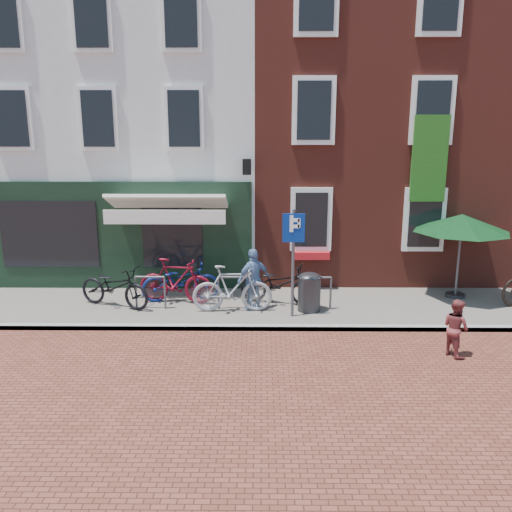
{
  "coord_description": "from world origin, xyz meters",
  "views": [
    {
      "loc": [
        -0.82,
        -11.19,
        4.44
      ],
      "look_at": [
        -0.94,
        0.87,
        1.5
      ],
      "focal_mm": 37.77,
      "sensor_mm": 36.0,
      "label": 1
    }
  ],
  "objects_px": {
    "litter_bin": "(309,290)",
    "boy": "(456,328)",
    "bicycle_0": "(114,286)",
    "parking_sign": "(293,246)",
    "parasol": "(462,220)",
    "cafe_person": "(254,279)",
    "bicycle_3": "(232,288)",
    "bicycle_4": "(279,284)",
    "bicycle_1": "(176,281)",
    "bicycle_2": "(181,281)"
  },
  "relations": [
    {
      "from": "litter_bin",
      "to": "boy",
      "type": "distance_m",
      "value": 3.56
    },
    {
      "from": "boy",
      "to": "bicycle_0",
      "type": "xyz_separation_m",
      "value": [
        -7.41,
        2.58,
        0.04
      ]
    },
    {
      "from": "litter_bin",
      "to": "parking_sign",
      "type": "bearing_deg",
      "value": -135.1
    },
    {
      "from": "parasol",
      "to": "cafe_person",
      "type": "bearing_deg",
      "value": -168.98
    },
    {
      "from": "bicycle_3",
      "to": "bicycle_4",
      "type": "distance_m",
      "value": 1.26
    },
    {
      "from": "bicycle_1",
      "to": "bicycle_4",
      "type": "relative_size",
      "value": 0.97
    },
    {
      "from": "litter_bin",
      "to": "bicycle_1",
      "type": "height_order",
      "value": "bicycle_1"
    },
    {
      "from": "boy",
      "to": "cafe_person",
      "type": "height_order",
      "value": "cafe_person"
    },
    {
      "from": "bicycle_0",
      "to": "bicycle_1",
      "type": "xyz_separation_m",
      "value": [
        1.46,
        0.31,
        0.06
      ]
    },
    {
      "from": "parking_sign",
      "to": "parasol",
      "type": "height_order",
      "value": "parking_sign"
    },
    {
      "from": "parking_sign",
      "to": "litter_bin",
      "type": "bearing_deg",
      "value": 44.9
    },
    {
      "from": "bicycle_4",
      "to": "boy",
      "type": "bearing_deg",
      "value": -115.27
    },
    {
      "from": "boy",
      "to": "cafe_person",
      "type": "bearing_deg",
      "value": 34.52
    },
    {
      "from": "bicycle_1",
      "to": "bicycle_4",
      "type": "bearing_deg",
      "value": -82.0
    },
    {
      "from": "parking_sign",
      "to": "bicycle_1",
      "type": "relative_size",
      "value": 1.33
    },
    {
      "from": "litter_bin",
      "to": "bicycle_4",
      "type": "bearing_deg",
      "value": 145.27
    },
    {
      "from": "litter_bin",
      "to": "cafe_person",
      "type": "xyz_separation_m",
      "value": [
        -1.33,
        0.09,
        0.23
      ]
    },
    {
      "from": "parking_sign",
      "to": "cafe_person",
      "type": "relative_size",
      "value": 1.67
    },
    {
      "from": "bicycle_1",
      "to": "bicycle_2",
      "type": "xyz_separation_m",
      "value": [
        0.09,
        0.18,
        -0.06
      ]
    },
    {
      "from": "parking_sign",
      "to": "boy",
      "type": "relative_size",
      "value": 2.17
    },
    {
      "from": "bicycle_0",
      "to": "boy",
      "type": "bearing_deg",
      "value": -86.56
    },
    {
      "from": "boy",
      "to": "bicycle_3",
      "type": "height_order",
      "value": "bicycle_3"
    },
    {
      "from": "boy",
      "to": "bicycle_3",
      "type": "relative_size",
      "value": 0.61
    },
    {
      "from": "cafe_person",
      "to": "bicycle_0",
      "type": "relative_size",
      "value": 0.77
    },
    {
      "from": "litter_bin",
      "to": "parking_sign",
      "type": "distance_m",
      "value": 1.32
    },
    {
      "from": "bicycle_2",
      "to": "bicycle_1",
      "type": "bearing_deg",
      "value": 141.89
    },
    {
      "from": "bicycle_4",
      "to": "litter_bin",
      "type": "bearing_deg",
      "value": -110.02
    },
    {
      "from": "boy",
      "to": "bicycle_2",
      "type": "bearing_deg",
      "value": 38.19
    },
    {
      "from": "cafe_person",
      "to": "bicycle_0",
      "type": "bearing_deg",
      "value": -34.85
    },
    {
      "from": "parking_sign",
      "to": "parasol",
      "type": "xyz_separation_m",
      "value": [
        4.33,
        1.53,
        0.34
      ]
    },
    {
      "from": "parking_sign",
      "to": "parasol",
      "type": "bearing_deg",
      "value": 19.47
    },
    {
      "from": "bicycle_2",
      "to": "bicycle_4",
      "type": "relative_size",
      "value": 1.0
    },
    {
      "from": "boy",
      "to": "bicycle_2",
      "type": "relative_size",
      "value": 0.59
    },
    {
      "from": "litter_bin",
      "to": "bicycle_3",
      "type": "xyz_separation_m",
      "value": [
        -1.84,
        -0.09,
        0.05
      ]
    },
    {
      "from": "parasol",
      "to": "bicycle_3",
      "type": "relative_size",
      "value": 1.28
    },
    {
      "from": "cafe_person",
      "to": "bicycle_3",
      "type": "height_order",
      "value": "cafe_person"
    },
    {
      "from": "bicycle_3",
      "to": "bicycle_2",
      "type": "bearing_deg",
      "value": 56.18
    },
    {
      "from": "bicycle_0",
      "to": "bicycle_2",
      "type": "relative_size",
      "value": 1.0
    },
    {
      "from": "parking_sign",
      "to": "bicycle_0",
      "type": "height_order",
      "value": "parking_sign"
    },
    {
      "from": "litter_bin",
      "to": "bicycle_0",
      "type": "height_order",
      "value": "bicycle_0"
    },
    {
      "from": "bicycle_1",
      "to": "cafe_person",
      "type": "bearing_deg",
      "value": -94.09
    },
    {
      "from": "parking_sign",
      "to": "bicycle_1",
      "type": "distance_m",
      "value": 3.21
    },
    {
      "from": "bicycle_2",
      "to": "bicycle_3",
      "type": "height_order",
      "value": "bicycle_3"
    },
    {
      "from": "litter_bin",
      "to": "boy",
      "type": "bearing_deg",
      "value": -41.27
    },
    {
      "from": "parasol",
      "to": "bicycle_4",
      "type": "xyz_separation_m",
      "value": [
        -4.62,
        -0.61,
        -1.51
      ]
    },
    {
      "from": "bicycle_4",
      "to": "parking_sign",
      "type": "bearing_deg",
      "value": -147.71
    },
    {
      "from": "bicycle_2",
      "to": "cafe_person",
      "type": "bearing_deg",
      "value": -119.78
    },
    {
      "from": "cafe_person",
      "to": "bicycle_0",
      "type": "xyz_separation_m",
      "value": [
        -3.41,
        0.14,
        -0.24
      ]
    },
    {
      "from": "litter_bin",
      "to": "bicycle_3",
      "type": "height_order",
      "value": "bicycle_3"
    },
    {
      "from": "boy",
      "to": "bicycle_2",
      "type": "height_order",
      "value": "boy"
    }
  ]
}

